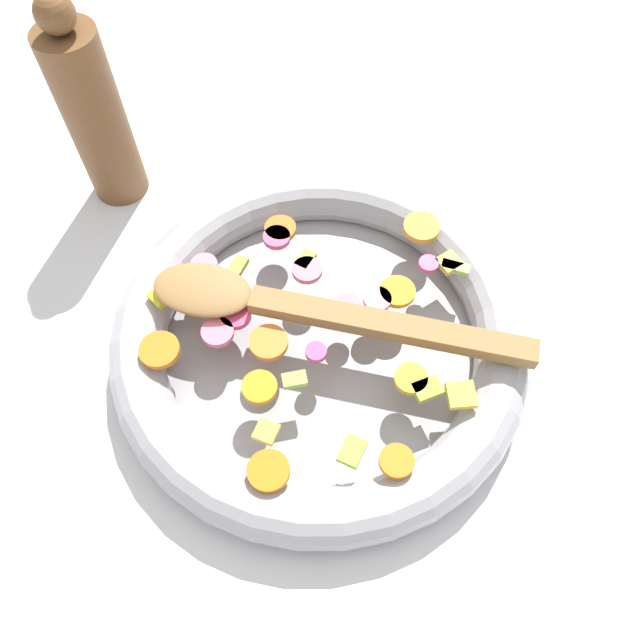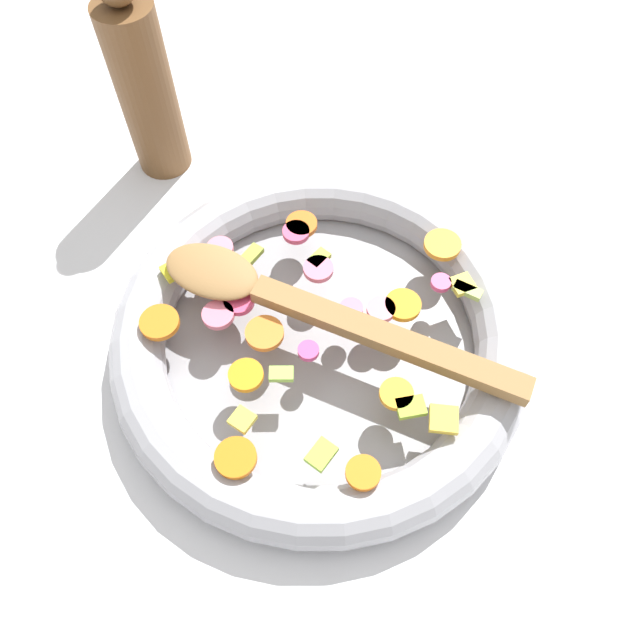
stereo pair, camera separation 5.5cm
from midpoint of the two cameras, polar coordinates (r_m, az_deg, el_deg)
name	(u,v)px [view 1 (the left image)]	position (r m, az deg, el deg)	size (l,w,h in m)	color
ground_plane	(320,347)	(0.60, -2.65, -2.68)	(4.00, 4.00, 0.00)	silver
skillet	(320,335)	(0.58, -2.73, -1.65)	(0.38, 0.38, 0.05)	gray
chopped_vegetables	(305,321)	(0.55, -4.21, -0.35)	(0.31, 0.32, 0.01)	orange
wooden_spoon	(299,308)	(0.54, -4.85, 0.83)	(0.34, 0.13, 0.01)	olive
pepper_mill	(94,114)	(0.69, -22.23, 16.89)	(0.06, 0.06, 0.23)	brown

